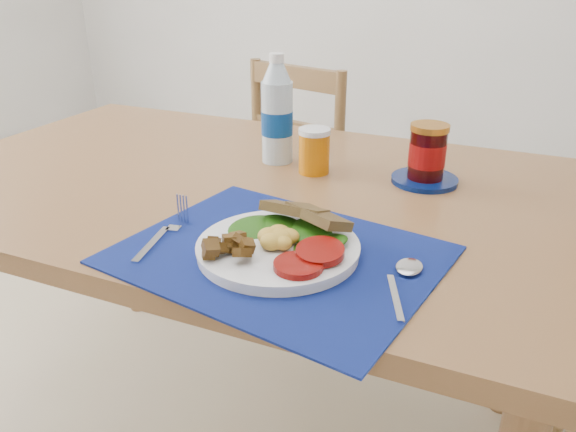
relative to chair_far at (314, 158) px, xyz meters
The scene contains 9 objects.
table 0.76m from the chair_far, 83.24° to the right, with size 1.40×0.90×0.75m.
chair_far is the anchor object (origin of this frame).
placemat 1.10m from the chair_far, 72.06° to the right, with size 0.49×0.39×0.00m, color #040632.
breakfast_plate 1.10m from the chair_far, 72.38° to the right, with size 0.26×0.26×0.06m.
fork 1.07m from the chair_far, 83.06° to the right, with size 0.04×0.18×0.00m.
spoon 1.17m from the chair_far, 62.21° to the right, with size 0.05×0.17×0.01m.
water_bottle 0.69m from the chair_far, 77.20° to the right, with size 0.07×0.07×0.25m.
juice_glass 0.73m from the chair_far, 69.11° to the right, with size 0.07×0.07×0.10m, color #C46505.
jam_on_saucer 0.81m from the chair_far, 51.13° to the right, with size 0.14×0.14×0.13m.
Camera 1 is at (0.58, -0.80, 1.19)m, focal length 35.00 mm.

